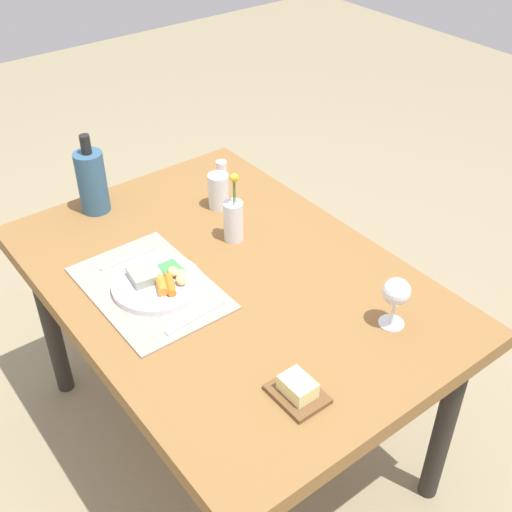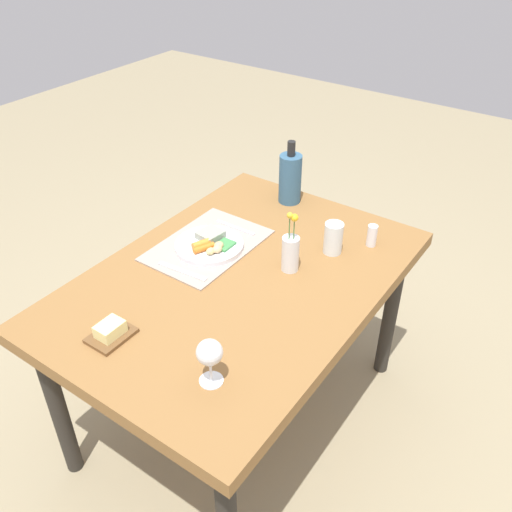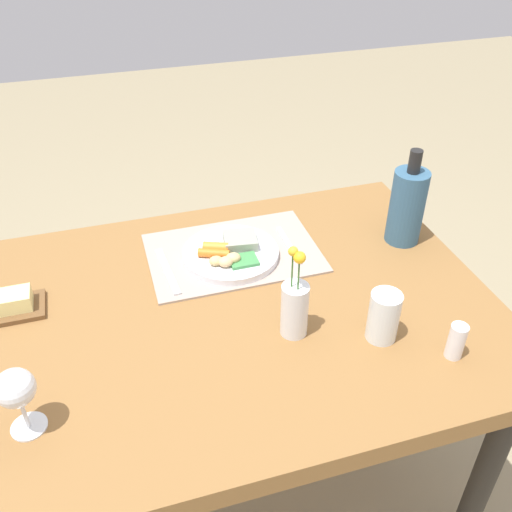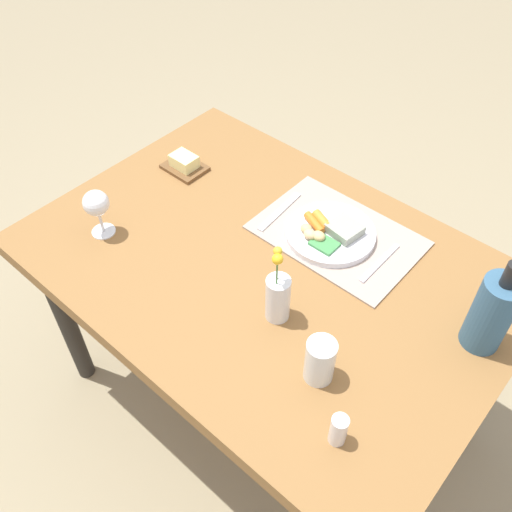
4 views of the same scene
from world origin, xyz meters
The scene contains 12 objects.
ground_plane centered at (0.00, 0.00, 0.00)m, with size 8.00×8.00×0.00m, color gray.
dining_table centered at (0.00, 0.00, 0.63)m, with size 1.28×0.89×0.70m.
placemat centered at (-0.08, -0.20, 0.71)m, with size 0.44×0.30×0.01m, color #A49284.
dinner_plate centered at (-0.07, -0.18, 0.72)m, with size 0.25×0.25×0.05m.
fork centered at (-0.23, -0.19, 0.71)m, with size 0.01×0.18×0.01m, color silver.
knife centered at (0.10, -0.17, 0.71)m, with size 0.02×0.20×0.01m, color silver.
butter_dish centered at (0.45, -0.13, 0.72)m, with size 0.13×0.10×0.05m.
salt_shaker centered at (-0.43, 0.28, 0.74)m, with size 0.04×0.04×0.08m, color white.
cooler_bottle centered at (-0.54, -0.13, 0.81)m, with size 0.09×0.09×0.26m.
flower_vase centered at (-0.13, 0.12, 0.77)m, with size 0.06×0.06×0.23m.
wine_glass centered at (0.42, 0.22, 0.80)m, with size 0.07×0.07×0.14m.
water_tumbler centered at (-0.31, 0.19, 0.75)m, with size 0.07×0.07×0.12m.
Camera 2 is at (1.19, 0.90, 1.83)m, focal length 38.74 mm.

